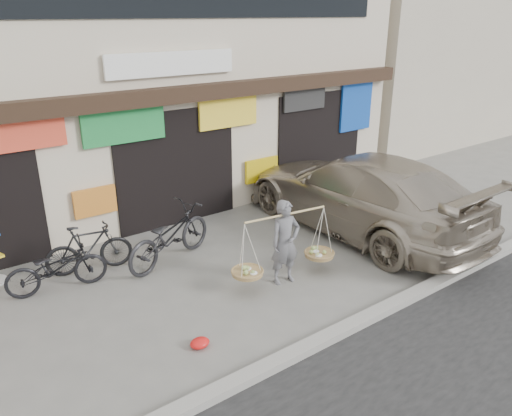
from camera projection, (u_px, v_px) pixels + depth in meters
ground at (269, 280)px, 9.41m from camera, size 70.00×70.00×0.00m
kerb at (346, 328)px, 7.89m from camera, size 70.00×0.25×0.12m
shophouse_block at (119, 65)px, 12.96m from camera, size 14.00×6.32×7.00m
neighbor_east at (421, 51)px, 20.94m from camera, size 12.00×7.00×6.40m
street_vendor at (285, 245)px, 9.12m from camera, size 2.10×0.78×1.61m
bike_0 at (56, 268)px, 8.92m from camera, size 1.82×0.86×0.92m
bike_1 at (89, 248)px, 9.58m from camera, size 1.69×0.80×0.98m
bike_2 at (169, 236)px, 9.92m from camera, size 2.31×1.42×1.15m
suv at (360, 193)px, 11.37m from camera, size 2.56×6.13×1.77m
red_bag at (200, 343)px, 7.52m from camera, size 0.31×0.25×0.14m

